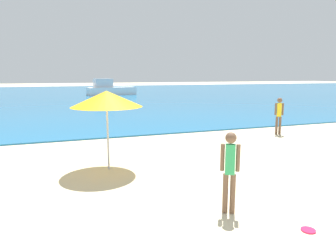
% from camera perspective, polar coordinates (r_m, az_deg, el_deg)
% --- Properties ---
extents(water, '(160.00, 60.00, 0.06)m').
position_cam_1_polar(water, '(42.45, -15.58, 5.84)').
color(water, '#1E6B9E').
rests_on(water, ground).
extents(person_standing, '(0.32, 0.21, 1.56)m').
position_cam_1_polar(person_standing, '(5.76, 11.62, -7.76)').
color(person_standing, brown).
rests_on(person_standing, ground).
extents(frisbee, '(0.24, 0.24, 0.03)m').
position_cam_1_polar(frisbee, '(5.86, 24.99, -17.43)').
color(frisbee, '#E51E4C').
rests_on(frisbee, ground).
extents(person_distant, '(0.33, 0.23, 1.62)m').
position_cam_1_polar(person_distant, '(14.00, 20.24, 2.19)').
color(person_distant, brown).
rests_on(person_distant, ground).
extents(boat_far, '(6.34, 3.02, 2.07)m').
position_cam_1_polar(boat_far, '(39.49, -10.93, 6.84)').
color(boat_far, white).
rests_on(boat_far, water).
extents(beach_umbrella, '(1.92, 1.92, 2.17)m').
position_cam_1_polar(beach_umbrella, '(8.25, -11.54, 5.04)').
color(beach_umbrella, '#B7B7BC').
rests_on(beach_umbrella, ground).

